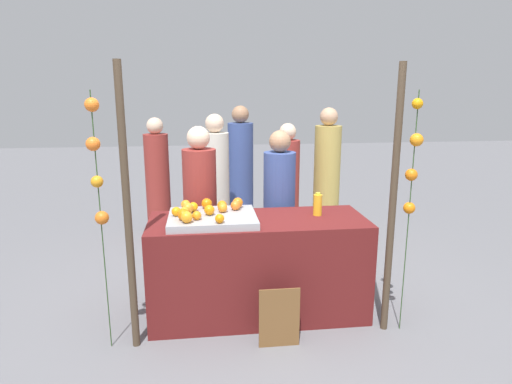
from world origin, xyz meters
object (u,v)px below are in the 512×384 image
(vendor_left, at_px, (201,215))
(vendor_right, at_px, (279,214))
(juice_bottle, at_px, (318,205))
(chalkboard_sign, at_px, (279,318))
(orange_0, at_px, (207,204))
(stall_counter, at_px, (258,267))
(orange_1, at_px, (209,210))

(vendor_left, bearing_deg, vendor_right, -0.44)
(juice_bottle, bearing_deg, chalkboard_sign, -126.18)
(vendor_right, bearing_deg, orange_0, -148.95)
(stall_counter, relative_size, orange_0, 20.09)
(chalkboard_sign, bearing_deg, vendor_left, 116.94)
(stall_counter, xyz_separation_m, vendor_right, (0.28, 0.59, 0.29))
(vendor_right, bearing_deg, chalkboard_sign, -99.64)
(stall_counter, relative_size, orange_1, 21.41)
(juice_bottle, height_order, vendor_left, vendor_left)
(stall_counter, xyz_separation_m, orange_1, (-0.41, -0.03, 0.53))
(chalkboard_sign, relative_size, vendor_right, 0.32)
(orange_0, height_order, vendor_left, vendor_left)
(orange_1, height_order, chalkboard_sign, orange_1)
(orange_0, distance_m, orange_1, 0.20)
(stall_counter, bearing_deg, orange_0, 158.59)
(vendor_right, bearing_deg, orange_1, -137.75)
(juice_bottle, distance_m, chalkboard_sign, 1.03)
(orange_0, distance_m, chalkboard_sign, 1.14)
(orange_1, bearing_deg, chalkboard_sign, -45.10)
(stall_counter, bearing_deg, orange_1, -175.27)
(orange_1, xyz_separation_m, vendor_right, (0.69, 0.63, -0.24))
(orange_1, xyz_separation_m, vendor_left, (-0.08, 0.63, -0.22))
(orange_0, relative_size, juice_bottle, 0.46)
(juice_bottle, xyz_separation_m, vendor_left, (-1.01, 0.54, -0.21))
(stall_counter, bearing_deg, juice_bottle, 6.22)
(vendor_left, bearing_deg, stall_counter, -51.08)
(stall_counter, xyz_separation_m, chalkboard_sign, (0.09, -0.54, -0.20))
(juice_bottle, relative_size, vendor_left, 0.13)
(orange_1, xyz_separation_m, juice_bottle, (0.93, 0.09, -0.01))
(stall_counter, bearing_deg, vendor_right, 64.44)
(stall_counter, relative_size, vendor_left, 1.15)
(chalkboard_sign, height_order, vendor_right, vendor_right)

